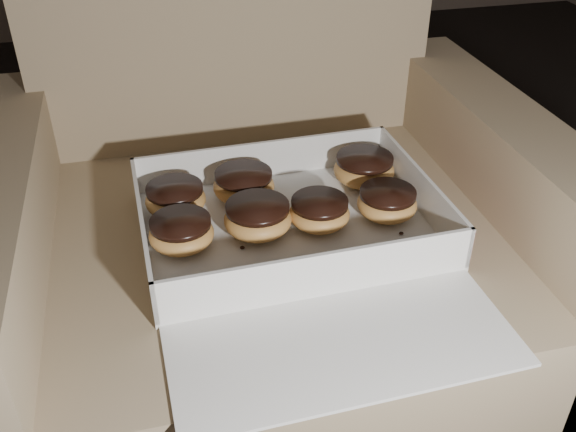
# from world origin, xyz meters

# --- Properties ---
(floor) EXTENTS (4.50, 4.50, 0.00)m
(floor) POSITION_xyz_m (0.00, 0.00, 0.00)
(floor) COLOR black
(floor) RESTS_ON ground
(armchair) EXTENTS (0.90, 0.76, 0.94)m
(armchair) POSITION_xyz_m (-0.18, -0.02, 0.30)
(armchair) COLOR #9B8662
(armchair) RESTS_ON floor
(bakery_box) EXTENTS (0.45, 0.52, 0.07)m
(bakery_box) POSITION_xyz_m (-0.16, -0.16, 0.43)
(bakery_box) COLOR white
(bakery_box) RESTS_ON armchair
(donut_a) EXTENTS (0.10, 0.10, 0.05)m
(donut_a) POSITION_xyz_m (-0.01, -0.01, 0.46)
(donut_a) COLOR gold
(donut_a) RESTS_ON bakery_box
(donut_b) EXTENTS (0.09, 0.09, 0.05)m
(donut_b) POSITION_xyz_m (-0.01, -0.12, 0.45)
(donut_b) COLOR gold
(donut_b) RESTS_ON bakery_box
(donut_c) EXTENTS (0.09, 0.09, 0.05)m
(donut_c) POSITION_xyz_m (-0.33, -0.03, 0.45)
(donut_c) COLOR gold
(donut_c) RESTS_ON bakery_box
(donut_d) EXTENTS (0.10, 0.10, 0.05)m
(donut_d) POSITION_xyz_m (-0.21, -0.12, 0.46)
(donut_d) COLOR gold
(donut_d) RESTS_ON bakery_box
(donut_e) EXTENTS (0.10, 0.10, 0.05)m
(donut_e) POSITION_xyz_m (-0.21, -0.02, 0.45)
(donut_e) COLOR gold
(donut_e) RESTS_ON bakery_box
(donut_f) EXTENTS (0.09, 0.09, 0.05)m
(donut_f) POSITION_xyz_m (-0.33, -0.12, 0.45)
(donut_f) COLOR gold
(donut_f) RESTS_ON bakery_box
(donut_g) EXTENTS (0.09, 0.09, 0.05)m
(donut_g) POSITION_xyz_m (-0.12, -0.12, 0.45)
(donut_g) COLOR gold
(donut_g) RESTS_ON bakery_box
(crumb_a) EXTENTS (0.01, 0.01, 0.00)m
(crumb_a) POSITION_xyz_m (-0.24, -0.22, 0.43)
(crumb_a) COLOR black
(crumb_a) RESTS_ON bakery_box
(crumb_b) EXTENTS (0.01, 0.01, 0.00)m
(crumb_b) POSITION_xyz_m (-0.30, -0.24, 0.43)
(crumb_b) COLOR black
(crumb_b) RESTS_ON bakery_box
(crumb_c) EXTENTS (0.01, 0.01, 0.00)m
(crumb_c) POSITION_xyz_m (-0.24, -0.15, 0.43)
(crumb_c) COLOR black
(crumb_c) RESTS_ON bakery_box
(crumb_d) EXTENTS (0.01, 0.01, 0.00)m
(crumb_d) POSITION_xyz_m (-0.00, -0.13, 0.43)
(crumb_d) COLOR black
(crumb_d) RESTS_ON bakery_box
(crumb_e) EXTENTS (0.01, 0.01, 0.00)m
(crumb_e) POSITION_xyz_m (-0.00, -0.17, 0.43)
(crumb_e) COLOR black
(crumb_e) RESTS_ON bakery_box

